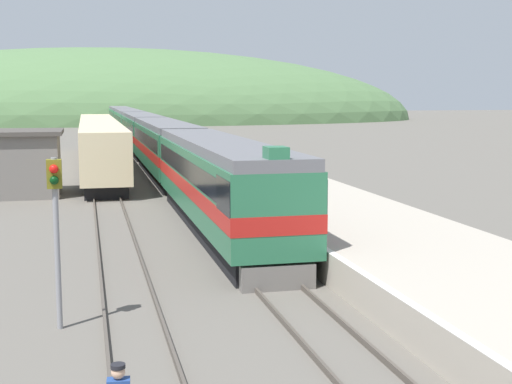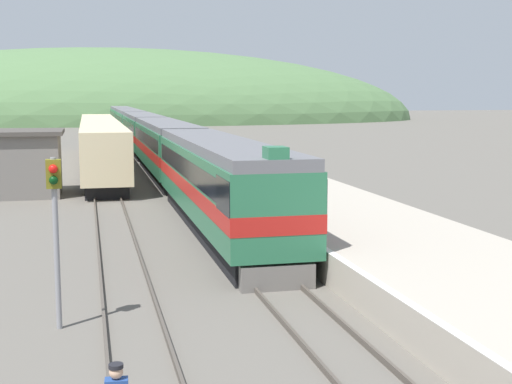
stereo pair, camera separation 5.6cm
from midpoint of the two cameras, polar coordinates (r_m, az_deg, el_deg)
track_main at (r=71.27m, az=-8.89°, el=3.04°), size 1.52×180.00×0.16m
track_siding at (r=71.07m, az=-12.48°, el=2.94°), size 1.52×180.00×0.16m
platform at (r=52.13m, az=-1.87°, el=1.93°), size 6.51×140.00×1.08m
distant_hills at (r=164.82m, az=-11.47°, el=5.59°), size 143.26×64.47×32.49m
station_shed at (r=43.88m, az=-19.61°, el=2.21°), size 7.00×5.21×3.81m
express_train_lead_car at (r=30.40m, az=-2.85°, el=0.82°), size 2.99×19.86×4.31m
carriage_second at (r=51.46m, az=-7.20°, el=3.60°), size 2.98×20.63×3.95m
carriage_third at (r=72.85m, az=-9.03°, el=4.77°), size 2.98×20.63×3.95m
carriage_fourth at (r=94.29m, az=-10.03°, el=5.41°), size 2.98×20.63×3.95m
carriage_fifth at (r=115.76m, az=-10.67°, el=5.81°), size 2.98×20.63×3.95m
siding_train at (r=58.84m, az=-12.34°, el=3.82°), size 2.90×38.55×3.81m
signal_post_siding at (r=18.19m, az=-15.70°, el=-1.23°), size 0.36×0.42×4.33m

